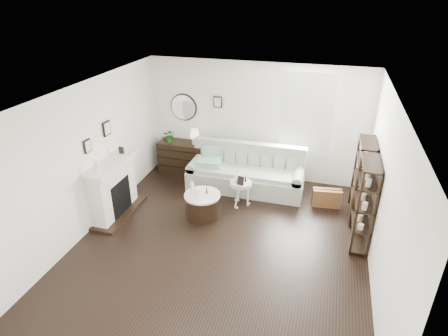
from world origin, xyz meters
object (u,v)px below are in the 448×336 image
(dresser, at_px, (183,157))
(pedestal_table, at_px, (241,184))
(sofa, at_px, (246,174))
(drum_table, at_px, (203,205))

(dresser, relative_size, pedestal_table, 2.07)
(sofa, relative_size, dresser, 2.25)
(drum_table, xyz_separation_m, pedestal_table, (0.63, 0.61, 0.25))
(drum_table, bearing_deg, pedestal_table, 43.97)
(drum_table, relative_size, pedestal_table, 1.30)
(dresser, height_order, drum_table, dresser)
(dresser, relative_size, drum_table, 1.60)
(sofa, xyz_separation_m, drum_table, (-0.56, -1.38, -0.08))
(drum_table, height_order, pedestal_table, pedestal_table)
(dresser, xyz_separation_m, drum_table, (1.12, -1.78, -0.13))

